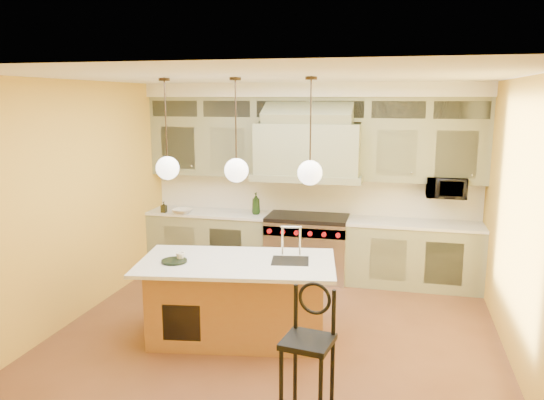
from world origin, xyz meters
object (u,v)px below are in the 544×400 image
(range, at_px, (307,246))
(microwave, at_px, (446,187))
(counter_stool, at_px, (309,343))
(kitchen_island, at_px, (238,298))

(range, distance_m, microwave, 2.18)
(microwave, bearing_deg, counter_stool, -110.05)
(kitchen_island, height_order, counter_stool, kitchen_island)
(counter_stool, distance_m, microwave, 3.93)
(range, relative_size, kitchen_island, 0.52)
(kitchen_island, bearing_deg, counter_stool, -60.84)
(kitchen_island, distance_m, counter_stool, 1.66)
(microwave, bearing_deg, range, -176.88)
(counter_stool, relative_size, microwave, 2.12)
(range, relative_size, counter_stool, 1.04)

